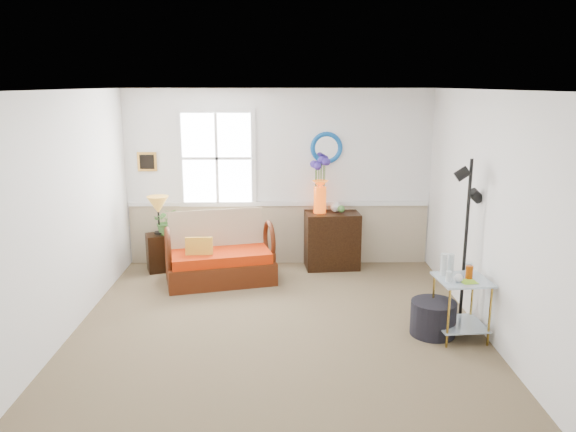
{
  "coord_description": "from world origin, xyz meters",
  "views": [
    {
      "loc": [
        0.06,
        -5.69,
        2.66
      ],
      "look_at": [
        0.12,
        0.33,
        1.24
      ],
      "focal_mm": 35.0,
      "sensor_mm": 36.0,
      "label": 1
    }
  ],
  "objects_px": {
    "side_table": "(460,308)",
    "ottoman": "(433,318)",
    "cabinet": "(332,240)",
    "floor_lamp": "(466,242)",
    "lamp_stand": "(158,253)",
    "loveseat": "(220,248)"
  },
  "relations": [
    {
      "from": "floor_lamp",
      "to": "ottoman",
      "type": "bearing_deg",
      "value": -133.31
    },
    {
      "from": "side_table",
      "to": "floor_lamp",
      "type": "relative_size",
      "value": 0.35
    },
    {
      "from": "floor_lamp",
      "to": "lamp_stand",
      "type": "bearing_deg",
      "value": 160.63
    },
    {
      "from": "loveseat",
      "to": "cabinet",
      "type": "relative_size",
      "value": 1.73
    },
    {
      "from": "floor_lamp",
      "to": "loveseat",
      "type": "bearing_deg",
      "value": 160.64
    },
    {
      "from": "cabinet",
      "to": "side_table",
      "type": "height_order",
      "value": "cabinet"
    },
    {
      "from": "ottoman",
      "to": "cabinet",
      "type": "bearing_deg",
      "value": 111.27
    },
    {
      "from": "floor_lamp",
      "to": "ottoman",
      "type": "height_order",
      "value": "floor_lamp"
    },
    {
      "from": "side_table",
      "to": "floor_lamp",
      "type": "height_order",
      "value": "floor_lamp"
    },
    {
      "from": "side_table",
      "to": "ottoman",
      "type": "distance_m",
      "value": 0.31
    },
    {
      "from": "side_table",
      "to": "ottoman",
      "type": "height_order",
      "value": "side_table"
    },
    {
      "from": "lamp_stand",
      "to": "floor_lamp",
      "type": "bearing_deg",
      "value": -25.15
    },
    {
      "from": "side_table",
      "to": "floor_lamp",
      "type": "bearing_deg",
      "value": 71.08
    },
    {
      "from": "cabinet",
      "to": "loveseat",
      "type": "bearing_deg",
      "value": -164.12
    },
    {
      "from": "cabinet",
      "to": "side_table",
      "type": "xyz_separation_m",
      "value": [
        1.16,
        -2.39,
        -0.08
      ]
    },
    {
      "from": "cabinet",
      "to": "side_table",
      "type": "distance_m",
      "value": 2.66
    },
    {
      "from": "lamp_stand",
      "to": "floor_lamp",
      "type": "distance_m",
      "value": 4.3
    },
    {
      "from": "lamp_stand",
      "to": "ottoman",
      "type": "relative_size",
      "value": 1.13
    },
    {
      "from": "loveseat",
      "to": "lamp_stand",
      "type": "height_order",
      "value": "loveseat"
    },
    {
      "from": "cabinet",
      "to": "floor_lamp",
      "type": "relative_size",
      "value": 0.44
    },
    {
      "from": "floor_lamp",
      "to": "ottoman",
      "type": "distance_m",
      "value": 0.93
    },
    {
      "from": "loveseat",
      "to": "cabinet",
      "type": "distance_m",
      "value": 1.7
    }
  ]
}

